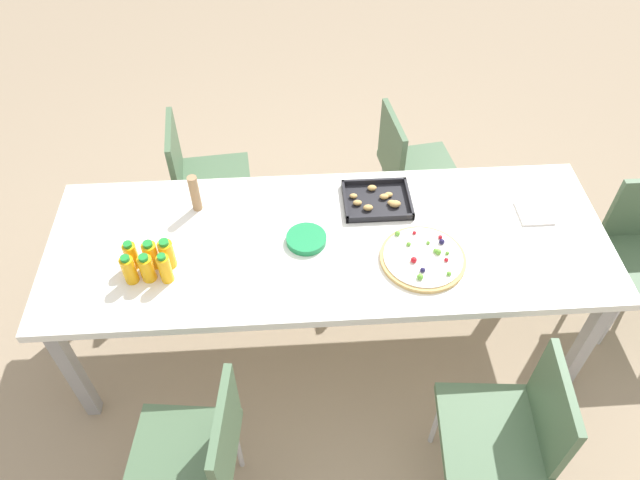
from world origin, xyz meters
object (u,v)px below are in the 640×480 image
(juice_bottle_2, at_px, (165,268))
(chair_near_left, at_px, (199,452))
(chair_far_left, at_px, (201,175))
(cardboard_tube, at_px, (195,193))
(juice_bottle_1, at_px, (147,268))
(juice_bottle_5, at_px, (167,254))
(juice_bottle_0, at_px, (129,270))
(party_table, at_px, (329,248))
(chair_far_right, at_px, (409,165))
(snack_tray, at_px, (377,201))
(napkin_stack, at_px, (534,213))
(chair_near_right, at_px, (512,426))
(plate_stack, at_px, (306,239))
(juice_bottle_3, at_px, (131,255))
(juice_bottle_4, at_px, (151,255))
(fruit_pizza, at_px, (423,258))

(juice_bottle_2, bearing_deg, chair_near_left, -77.92)
(chair_far_left, bearing_deg, cardboard_tube, 1.80)
(juice_bottle_1, bearing_deg, juice_bottle_5, 42.41)
(chair_far_left, height_order, juice_bottle_0, juice_bottle_0)
(party_table, relative_size, juice_bottle_1, 18.02)
(chair_far_right, distance_m, chair_near_left, 1.91)
(snack_tray, height_order, cardboard_tube, cardboard_tube)
(juice_bottle_5, bearing_deg, juice_bottle_2, -89.49)
(chair_far_left, xyz_separation_m, napkin_stack, (1.60, -0.66, 0.26))
(chair_near_right, xyz_separation_m, snack_tray, (-0.41, 1.01, 0.27))
(snack_tray, xyz_separation_m, plate_stack, (-0.34, -0.22, 0.00))
(juice_bottle_0, bearing_deg, juice_bottle_3, 92.78)
(juice_bottle_0, relative_size, juice_bottle_2, 0.97)
(juice_bottle_4, xyz_separation_m, juice_bottle_5, (0.07, -0.00, 0.00))
(juice_bottle_0, xyz_separation_m, juice_bottle_4, (0.08, 0.08, -0.00))
(juice_bottle_5, xyz_separation_m, snack_tray, (0.92, 0.32, -0.06))
(plate_stack, bearing_deg, cardboard_tube, 153.98)
(chair_far_left, xyz_separation_m, juice_bottle_2, (-0.03, -0.94, 0.32))
(chair_far_left, bearing_deg, juice_bottle_0, -15.54)
(chair_far_left, bearing_deg, fruit_pizza, 44.07)
(juice_bottle_1, height_order, fruit_pizza, juice_bottle_1)
(chair_far_right, distance_m, juice_bottle_2, 1.56)
(chair_far_left, xyz_separation_m, plate_stack, (0.55, -0.76, 0.27))
(juice_bottle_5, relative_size, plate_stack, 0.83)
(party_table, height_order, chair_far_right, chair_far_right)
(plate_stack, height_order, cardboard_tube, cardboard_tube)
(chair_far_right, relative_size, napkin_stack, 5.53)
(chair_near_left, relative_size, juice_bottle_3, 6.06)
(party_table, xyz_separation_m, juice_bottle_2, (-0.68, -0.18, 0.13))
(juice_bottle_0, relative_size, fruit_pizza, 0.40)
(juice_bottle_2, distance_m, juice_bottle_5, 0.08)
(party_table, xyz_separation_m, juice_bottle_5, (-0.68, -0.10, 0.13))
(juice_bottle_1, xyz_separation_m, plate_stack, (0.66, 0.16, -0.05))
(chair_far_right, distance_m, fruit_pizza, 0.96)
(chair_near_left, distance_m, juice_bottle_4, 0.81)
(party_table, distance_m, cardboard_tube, 0.65)
(juice_bottle_4, bearing_deg, chair_far_right, 34.64)
(snack_tray, height_order, plate_stack, snack_tray)
(juice_bottle_1, relative_size, plate_stack, 0.78)
(napkin_stack, distance_m, cardboard_tube, 1.54)
(chair_near_left, relative_size, napkin_stack, 5.53)
(juice_bottle_5, relative_size, snack_tray, 0.47)
(chair_near_left, bearing_deg, juice_bottle_5, 17.38)
(chair_near_right, xyz_separation_m, plate_stack, (-0.75, 0.78, 0.27))
(party_table, relative_size, chair_near_left, 2.97)
(plate_stack, height_order, napkin_stack, plate_stack)
(chair_far_left, height_order, plate_stack, chair_far_left)
(chair_far_right, relative_size, plate_stack, 4.72)
(chair_near_right, bearing_deg, plate_stack, 48.81)
(juice_bottle_4, bearing_deg, party_table, 7.61)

